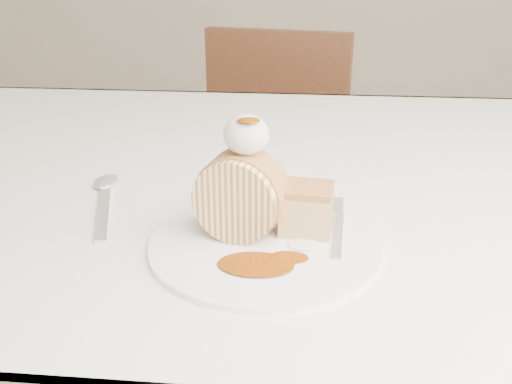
{
  "coord_description": "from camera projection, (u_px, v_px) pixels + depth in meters",
  "views": [
    {
      "loc": [
        0.02,
        -0.56,
        1.05
      ],
      "look_at": [
        -0.03,
        -0.02,
        0.81
      ],
      "focal_mm": 40.0,
      "sensor_mm": 36.0,
      "label": 1
    }
  ],
  "objects": [
    {
      "name": "caramel_drizzle",
      "position": [
        249.0,
        115.0,
        0.56
      ],
      "size": [
        0.02,
        0.02,
        0.01
      ],
      "primitive_type": "ellipsoid",
      "color": "#713004",
      "rests_on": "whipped_cream"
    },
    {
      "name": "spoon",
      "position": [
        103.0,
        213.0,
        0.67
      ],
      "size": [
        0.08,
        0.18,
        0.0
      ],
      "primitive_type": "cube",
      "rotation": [
        0.0,
        0.0,
        0.29
      ],
      "color": "silver",
      "rests_on": "table"
    },
    {
      "name": "table",
      "position": [
        292.0,
        225.0,
        0.85
      ],
      "size": [
        1.4,
        0.9,
        0.75
      ],
      "color": "white",
      "rests_on": "ground"
    },
    {
      "name": "roulade_slice",
      "position": [
        240.0,
        196.0,
        0.6
      ],
      "size": [
        0.1,
        0.07,
        0.09
      ],
      "primitive_type": "cylinder",
      "rotation": [
        1.57,
        0.0,
        -0.22
      ],
      "color": "#F9E1AD",
      "rests_on": "plate"
    },
    {
      "name": "chair_far",
      "position": [
        284.0,
        148.0,
        1.72
      ],
      "size": [
        0.46,
        0.46,
        0.84
      ],
      "rotation": [
        0.0,
        0.0,
        2.96
      ],
      "color": "brown",
      "rests_on": "ground"
    },
    {
      "name": "fork",
      "position": [
        338.0,
        235.0,
        0.61
      ],
      "size": [
        0.03,
        0.15,
        0.0
      ],
      "primitive_type": "cube",
      "rotation": [
        0.0,
        0.0,
        -0.07
      ],
      "color": "silver",
      "rests_on": "plate"
    },
    {
      "name": "plate",
      "position": [
        265.0,
        244.0,
        0.6
      ],
      "size": [
        0.27,
        0.27,
        0.01
      ],
      "primitive_type": "cylinder",
      "rotation": [
        0.0,
        0.0,
        -0.11
      ],
      "color": "white",
      "rests_on": "table"
    },
    {
      "name": "whipped_cream",
      "position": [
        246.0,
        135.0,
        0.58
      ],
      "size": [
        0.05,
        0.05,
        0.04
      ],
      "primitive_type": "ellipsoid",
      "color": "white",
      "rests_on": "roulade_slice"
    },
    {
      "name": "caramel_pool",
      "position": [
        256.0,
        264.0,
        0.56
      ],
      "size": [
        0.08,
        0.06,
        0.0
      ],
      "primitive_type": null,
      "rotation": [
        0.0,
        0.0,
        -0.11
      ],
      "color": "#713004",
      "rests_on": "plate"
    },
    {
      "name": "cake_chunk",
      "position": [
        306.0,
        212.0,
        0.62
      ],
      "size": [
        0.06,
        0.06,
        0.05
      ],
      "primitive_type": "cube",
      "rotation": [
        0.0,
        0.0,
        -0.11
      ],
      "color": "#B77C45",
      "rests_on": "plate"
    }
  ]
}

